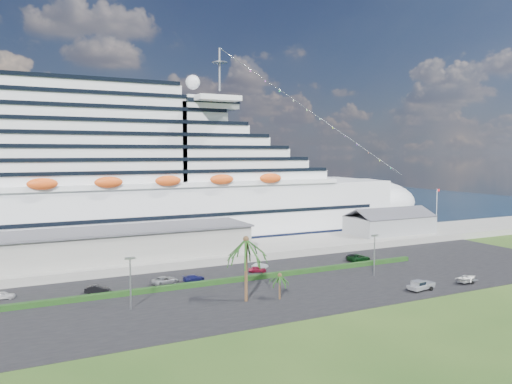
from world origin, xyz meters
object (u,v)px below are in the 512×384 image
parked_car_3 (194,278)px  boat_trailer (468,278)px  pickup_truck (421,285)px  cruise_ship (108,183)px

parked_car_3 → boat_trailer: size_ratio=0.77×
parked_car_3 → pickup_truck: size_ratio=0.79×
pickup_truck → boat_trailer: (11.47, -0.28, 0.02)m
cruise_ship → parked_car_3: bearing=-79.6°
cruise_ship → parked_car_3: size_ratio=44.76×
cruise_ship → pickup_truck: bearing=-58.3°
boat_trailer → pickup_truck: bearing=178.6°
parked_car_3 → boat_trailer: 51.57m
cruise_ship → boat_trailer: cruise_ship is taller
parked_car_3 → cruise_ship: bearing=5.3°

